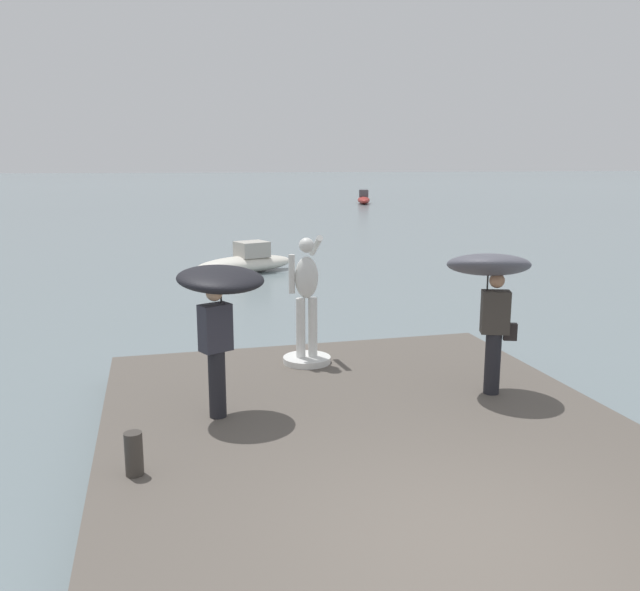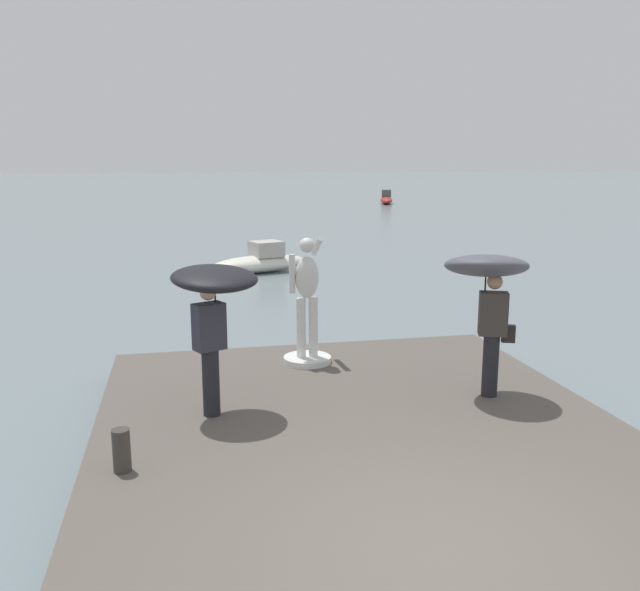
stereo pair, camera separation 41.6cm
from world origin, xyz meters
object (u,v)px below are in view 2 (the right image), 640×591
object	(u,v)px
boat_leftward	(261,261)
mooring_bollard	(122,450)
onlooker_right	(488,281)
onlooker_left	(213,296)
statue_white_figure	(307,310)
boat_near	(386,199)

from	to	relation	value
boat_leftward	mooring_bollard	bearing A→B (deg)	-102.37
onlooker_right	boat_leftward	world-z (taller)	onlooker_right
onlooker_left	mooring_bollard	world-z (taller)	onlooker_left
statue_white_figure	boat_leftward	xyz separation A→B (m)	(0.63, 11.53, -0.91)
boat_leftward	onlooker_left	bearing A→B (deg)	-99.28
statue_white_figure	boat_near	size ratio (longest dim) A/B	0.47
mooring_bollard	boat_near	xyz separation A→B (m)	(18.66, 49.52, -0.21)
onlooker_left	boat_near	bearing A→B (deg)	69.90
statue_white_figure	mooring_bollard	world-z (taller)	statue_white_figure
onlooker_left	statue_white_figure	bearing A→B (deg)	50.75
mooring_bollard	boat_leftward	distance (m)	15.28
statue_white_figure	mooring_bollard	size ratio (longest dim) A/B	4.46
statue_white_figure	onlooker_right	world-z (taller)	onlooker_right
mooring_bollard	statue_white_figure	bearing A→B (deg)	52.04
onlooker_right	onlooker_left	bearing A→B (deg)	178.69
boat_near	boat_leftward	world-z (taller)	boat_near
onlooker_left	boat_leftward	xyz separation A→B (m)	(2.20, 13.45, -1.60)
statue_white_figure	onlooker_left	size ratio (longest dim) A/B	1.06
onlooker_right	boat_near	size ratio (longest dim) A/B	0.47
boat_near	boat_leftward	distance (m)	37.86
statue_white_figure	boat_leftward	size ratio (longest dim) A/B	0.57
boat_leftward	onlooker_right	bearing A→B (deg)	-83.68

